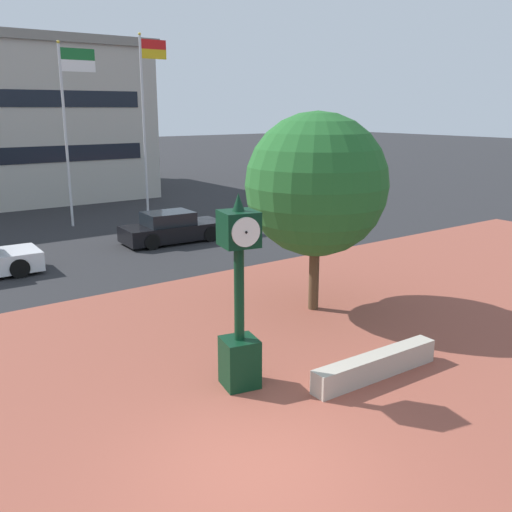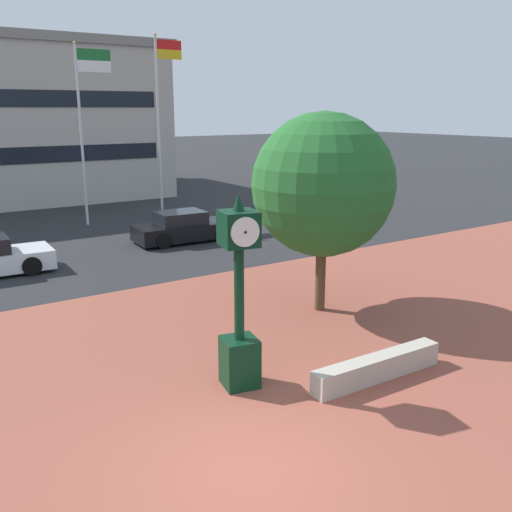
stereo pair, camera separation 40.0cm
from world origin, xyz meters
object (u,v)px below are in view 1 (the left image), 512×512
object	(u,v)px
street_clock	(239,306)
car_street_near	(172,229)
flagpole_primary	(69,118)
flagpole_secondary	(146,114)
plaza_tree	(319,187)

from	to	relation	value
street_clock	car_street_near	world-z (taller)	street_clock
flagpole_primary	flagpole_secondary	bearing A→B (deg)	-0.00
plaza_tree	flagpole_secondary	xyz separation A→B (m)	(2.31, 15.33, 1.78)
car_street_near	flagpole_primary	bearing A→B (deg)	-157.63
street_clock	flagpole_primary	size ratio (longest dim) A/B	0.47
flagpole_primary	flagpole_secondary	size ratio (longest dim) A/B	0.93
street_clock	flagpole_secondary	distance (m)	19.56
flagpole_secondary	car_street_near	bearing A→B (deg)	-107.13
car_street_near	flagpole_primary	xyz separation A→B (m)	(-2.05, 5.78, 4.41)
car_street_near	flagpole_secondary	distance (m)	7.59
flagpole_primary	flagpole_secondary	world-z (taller)	flagpole_secondary
plaza_tree	car_street_near	bearing A→B (deg)	86.84
car_street_near	plaza_tree	bearing A→B (deg)	-0.31
street_clock	flagpole_primary	bearing A→B (deg)	92.79
plaza_tree	flagpole_primary	xyz separation A→B (m)	(-1.52, 15.33, 1.61)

